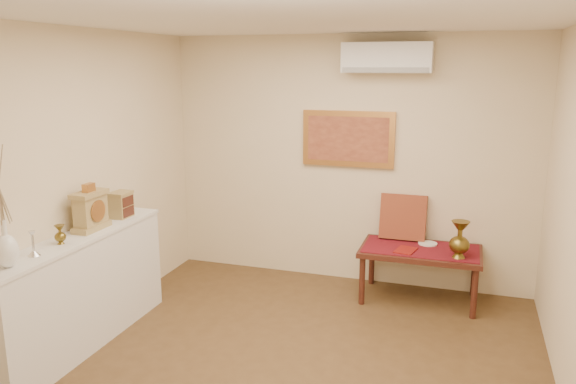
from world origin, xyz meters
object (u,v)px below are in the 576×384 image
at_px(wooden_chest, 121,204).
at_px(low_table, 420,255).
at_px(white_vase, 1,207).
at_px(brass_urn_tall, 460,235).
at_px(display_ledge, 80,292).
at_px(mantel_clock, 91,210).

xyz_separation_m(wooden_chest, low_table, (2.67, 1.23, -0.62)).
height_order(wooden_chest, low_table, wooden_chest).
height_order(white_vase, brass_urn_tall, white_vase).
distance_m(display_ledge, mantel_clock, 0.70).
bearing_deg(wooden_chest, low_table, 24.70).
distance_m(mantel_clock, wooden_chest, 0.44).
relative_size(display_ledge, mantel_clock, 4.93).
relative_size(brass_urn_tall, mantel_clock, 1.08).
height_order(display_ledge, wooden_chest, wooden_chest).
xyz_separation_m(white_vase, wooden_chest, (-0.02, 1.40, -0.32)).
bearing_deg(brass_urn_tall, wooden_chest, -160.87).
xyz_separation_m(brass_urn_tall, wooden_chest, (-3.04, -1.05, 0.32)).
xyz_separation_m(brass_urn_tall, display_ledge, (-3.05, -1.71, -0.29)).
relative_size(white_vase, brass_urn_tall, 1.98).
height_order(white_vase, low_table, white_vase).
bearing_deg(mantel_clock, wooden_chest, 89.08).
height_order(brass_urn_tall, wooden_chest, wooden_chest).
bearing_deg(wooden_chest, display_ledge, -90.76).
height_order(brass_urn_tall, low_table, brass_urn_tall).
height_order(brass_urn_tall, mantel_clock, mantel_clock).
xyz_separation_m(white_vase, display_ledge, (-0.03, 0.75, -0.93)).
bearing_deg(white_vase, brass_urn_tall, 39.13).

